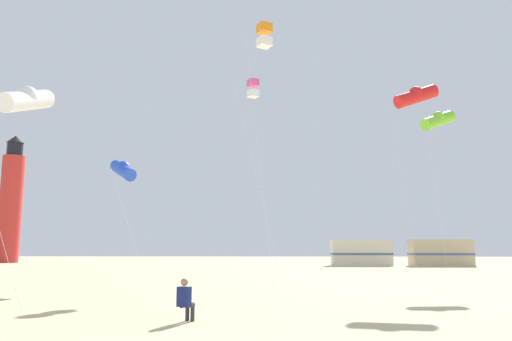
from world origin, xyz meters
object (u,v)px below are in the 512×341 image
(kite_flyer_standing, at_px, (186,299))
(kite_tube_white, at_px, (27,99))
(kite_tube_blue, at_px, (123,170))
(kite_tube_scarlet, at_px, (416,96))
(kite_box_orange, at_px, (264,36))
(kite_box_rainbow, at_px, (253,89))
(lighthouse_distant, at_px, (11,202))
(rv_van_tan, at_px, (440,253))
(kite_tube_lime, at_px, (438,120))
(rv_van_cream, at_px, (361,253))

(kite_flyer_standing, xyz_separation_m, kite_tube_white, (-6.40, 3.01, 6.56))
(kite_tube_blue, bearing_deg, kite_tube_scarlet, -4.80)
(kite_box_orange, xyz_separation_m, kite_tube_blue, (-8.03, 4.41, -5.75))
(kite_box_rainbow, height_order, lighthouse_distant, lighthouse_distant)
(kite_tube_blue, bearing_deg, kite_box_orange, -28.79)
(kite_box_rainbow, relative_size, rv_van_tan, 1.91)
(kite_tube_lime, bearing_deg, rv_van_tan, 72.86)
(kite_tube_scarlet, bearing_deg, kite_tube_white, -151.24)
(lighthouse_distant, xyz_separation_m, rv_van_cream, (44.17, -8.19, -6.45))
(kite_flyer_standing, xyz_separation_m, kite_tube_blue, (-6.13, 13.25, 5.65))
(kite_tube_lime, height_order, rv_van_cream, kite_tube_lime)
(rv_van_cream, bearing_deg, rv_van_tan, -6.17)
(kite_tube_scarlet, bearing_deg, rv_van_cream, 86.68)
(kite_tube_scarlet, bearing_deg, kite_tube_lime, 56.37)
(kite_box_rainbow, bearing_deg, kite_tube_white, -118.76)
(lighthouse_distant, distance_m, rv_van_cream, 45.39)
(rv_van_cream, bearing_deg, kite_tube_scarlet, -94.37)
(kite_box_orange, bearing_deg, lighthouse_distant, 130.33)
(lighthouse_distant, bearing_deg, kite_tube_scarlet, -41.53)
(kite_tube_lime, height_order, kite_box_rainbow, kite_box_rainbow)
(kite_box_orange, distance_m, kite_tube_blue, 10.81)
(kite_tube_white, relative_size, kite_tube_blue, 1.13)
(rv_van_tan, bearing_deg, kite_flyer_standing, -118.73)
(kite_tube_scarlet, bearing_deg, kite_box_orange, -158.80)
(kite_box_orange, height_order, rv_van_tan, kite_box_orange)
(kite_tube_blue, bearing_deg, kite_box_rainbow, 24.17)
(kite_tube_white, bearing_deg, kite_tube_scarlet, 28.76)
(kite_box_rainbow, bearing_deg, kite_tube_lime, -6.83)
(rv_van_cream, bearing_deg, kite_tube_lime, -90.11)
(kite_tube_lime, bearing_deg, lighthouse_distant, 142.35)
(rv_van_tan, bearing_deg, kite_tube_scarlet, -111.92)
(kite_tube_white, relative_size, kite_box_orange, 0.62)
(kite_flyer_standing, xyz_separation_m, kite_tube_scarlet, (9.82, 11.91, 9.28))
(kite_tube_white, relative_size, kite_box_rainbow, 0.63)
(kite_box_rainbow, bearing_deg, lighthouse_distant, 135.45)
(kite_box_rainbow, distance_m, lighthouse_distant, 47.34)
(kite_tube_white, bearing_deg, lighthouse_distant, 119.44)
(kite_tube_white, relative_size, lighthouse_distant, 0.47)
(kite_tube_scarlet, xyz_separation_m, rv_van_cream, (1.71, 29.43, -8.50))
(kite_box_rainbow, distance_m, kite_tube_blue, 9.61)
(kite_tube_lime, distance_m, kite_box_rainbow, 11.34)
(kite_tube_white, height_order, kite_tube_scarlet, kite_tube_scarlet)
(kite_tube_lime, relative_size, lighthouse_distant, 0.60)
(rv_van_cream, relative_size, rv_van_tan, 0.99)
(kite_box_orange, relative_size, rv_van_cream, 1.95)
(kite_tube_blue, distance_m, lighthouse_distant, 44.96)
(lighthouse_distant, distance_m, rv_van_tan, 53.60)
(kite_tube_lime, distance_m, lighthouse_distant, 56.35)
(kite_tube_scarlet, relative_size, kite_box_orange, 0.84)
(rv_van_tan, bearing_deg, kite_tube_lime, -109.86)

